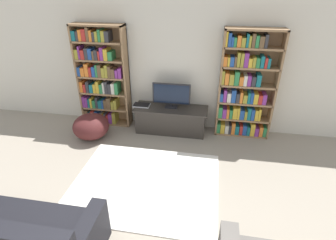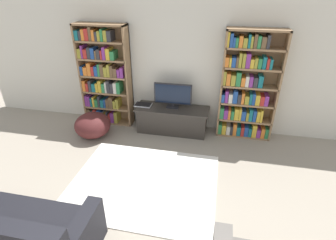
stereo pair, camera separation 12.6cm
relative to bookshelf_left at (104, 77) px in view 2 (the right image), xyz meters
The scene contains 9 objects.
wall_back 1.63m from the bookshelf_left, ahead, with size 8.80×0.06×2.60m.
bookshelf_left is the anchor object (origin of this frame).
bookshelf_right 2.86m from the bookshelf_left, ahead, with size 1.04×0.30×2.08m.
tv_stand 1.66m from the bookshelf_left, ahead, with size 1.47×0.53×0.52m.
television 1.50m from the bookshelf_left, ahead, with size 0.75×0.16×0.50m.
laptop 1.00m from the bookshelf_left, ahead, with size 0.34×0.22×0.03m.
area_rug 2.48m from the bookshelf_left, 53.41° to the right, with size 2.23×1.81×0.02m.
couch_left_sectional 3.33m from the bookshelf_left, 86.11° to the right, with size 1.86×0.85×0.86m.
beanbag_ottoman 1.03m from the bookshelf_left, 93.23° to the right, with size 0.70×0.70×0.49m, color #4C1E1E.
Camera 2 is at (0.76, -0.75, 2.80)m, focal length 28.00 mm.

